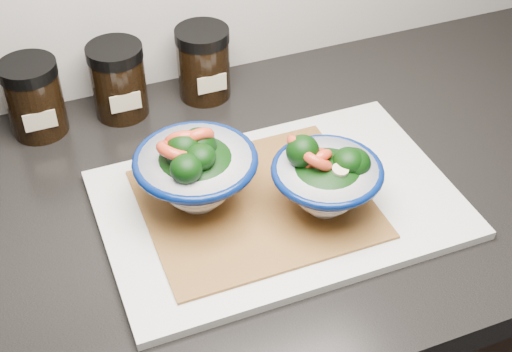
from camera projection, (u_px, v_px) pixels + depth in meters
name	position (u px, v px, depth m)	size (l,w,h in m)	color
countertop	(139.00, 233.00, 0.91)	(3.50, 0.60, 0.04)	black
cutting_board	(279.00, 204.00, 0.92)	(0.45, 0.30, 0.01)	silver
bamboo_mat	(256.00, 203.00, 0.91)	(0.28, 0.24, 0.00)	#AB6E33
bowl_left	(195.00, 170.00, 0.88)	(0.15, 0.15, 0.12)	white
bowl_right	(326.00, 179.00, 0.87)	(0.14, 0.14, 0.11)	white
spice_jar_c	(34.00, 98.00, 1.01)	(0.08, 0.08, 0.11)	black
spice_jar_d	(118.00, 80.00, 1.04)	(0.08, 0.08, 0.11)	black
spice_jar_e	(203.00, 63.00, 1.08)	(0.08, 0.08, 0.11)	black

